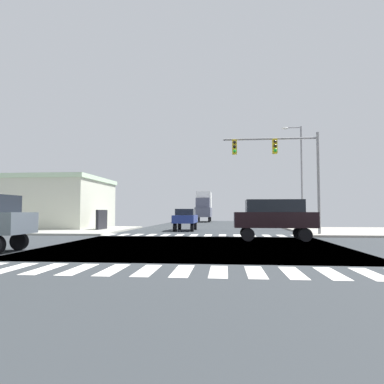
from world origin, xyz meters
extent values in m
cube|color=#2F3337|center=(0.00, 0.00, -0.03)|extent=(14.00, 90.00, 0.05)
cube|color=#2F3337|center=(0.00, 0.00, -0.03)|extent=(90.00, 12.00, 0.05)
cube|color=#A09B91|center=(13.00, 12.00, 0.07)|extent=(12.00, 12.00, 0.14)
cube|color=#9D9D93|center=(-13.00, 12.00, 0.07)|extent=(12.00, 12.00, 0.14)
cube|color=silver|center=(-4.75, -7.30, 0.00)|extent=(0.50, 2.00, 0.01)
cube|color=silver|center=(-3.75, -7.30, 0.00)|extent=(0.50, 2.00, 0.01)
cube|color=silver|center=(-2.75, -7.30, 0.00)|extent=(0.50, 2.00, 0.01)
cube|color=silver|center=(-1.75, -7.30, 0.00)|extent=(0.50, 2.00, 0.01)
cube|color=silver|center=(-0.75, -7.30, 0.00)|extent=(0.50, 2.00, 0.01)
cube|color=silver|center=(0.25, -7.30, 0.00)|extent=(0.50, 2.00, 0.01)
cube|color=silver|center=(1.25, -7.30, 0.00)|extent=(0.50, 2.00, 0.01)
cube|color=silver|center=(2.25, -7.30, 0.00)|extent=(0.50, 2.00, 0.01)
cube|color=silver|center=(3.25, -7.30, 0.00)|extent=(0.50, 2.00, 0.01)
cube|color=silver|center=(4.25, -7.30, 0.00)|extent=(0.50, 2.00, 0.01)
cube|color=silver|center=(5.25, -7.30, 0.00)|extent=(0.50, 2.00, 0.01)
cube|color=silver|center=(-6.75, 7.30, 0.00)|extent=(0.50, 2.00, 0.01)
cube|color=silver|center=(-5.75, 7.30, 0.00)|extent=(0.50, 2.00, 0.01)
cube|color=silver|center=(-4.75, 7.30, 0.00)|extent=(0.50, 2.00, 0.01)
cube|color=silver|center=(-3.75, 7.30, 0.00)|extent=(0.50, 2.00, 0.01)
cube|color=silver|center=(-2.75, 7.30, 0.00)|extent=(0.50, 2.00, 0.01)
cube|color=silver|center=(-1.75, 7.30, 0.00)|extent=(0.50, 2.00, 0.01)
cube|color=silver|center=(-0.75, 7.30, 0.00)|extent=(0.50, 2.00, 0.01)
cube|color=silver|center=(0.25, 7.30, 0.00)|extent=(0.50, 2.00, 0.01)
cube|color=silver|center=(1.25, 7.30, 0.00)|extent=(0.50, 2.00, 0.01)
cube|color=silver|center=(2.25, 7.30, 0.00)|extent=(0.50, 2.00, 0.01)
cube|color=silver|center=(3.25, 7.30, 0.00)|extent=(0.50, 2.00, 0.01)
cube|color=silver|center=(4.25, 7.30, 0.00)|extent=(0.50, 2.00, 0.01)
cube|color=silver|center=(5.25, 7.30, 0.00)|extent=(0.50, 2.00, 0.01)
cube|color=silver|center=(6.25, 7.30, 0.00)|extent=(0.50, 2.00, 0.01)
cylinder|color=gray|center=(7.86, 7.55, 3.58)|extent=(0.20, 0.20, 7.16)
cylinder|color=gray|center=(4.60, 7.55, 6.76)|extent=(6.52, 0.14, 0.14)
cube|color=yellow|center=(4.93, 7.55, 6.21)|extent=(0.32, 0.40, 1.00)
sphere|color=black|center=(4.93, 7.31, 6.52)|extent=(0.22, 0.22, 0.22)
sphere|color=black|center=(4.93, 7.31, 6.21)|extent=(0.22, 0.22, 0.22)
sphere|color=green|center=(4.93, 7.31, 5.90)|extent=(0.22, 0.22, 0.22)
cube|color=yellow|center=(2.12, 7.55, 6.21)|extent=(0.32, 0.40, 1.00)
sphere|color=black|center=(2.12, 7.31, 6.52)|extent=(0.22, 0.22, 0.22)
sphere|color=black|center=(2.12, 7.31, 6.21)|extent=(0.22, 0.22, 0.22)
sphere|color=green|center=(2.12, 7.31, 5.90)|extent=(0.22, 0.22, 0.22)
cylinder|color=gray|center=(8.25, 14.57, 4.65)|extent=(0.16, 0.16, 9.30)
cylinder|color=gray|center=(7.55, 14.57, 9.20)|extent=(1.40, 0.10, 0.10)
ellipsoid|color=silver|center=(6.85, 14.57, 9.15)|extent=(0.60, 0.32, 0.20)
cube|color=beige|center=(-18.20, 15.72, 2.28)|extent=(15.11, 9.29, 4.56)
cube|color=beige|center=(-18.20, 15.72, 4.76)|extent=(15.41, 9.59, 0.40)
cube|color=black|center=(-9.15, 12.08, 0.90)|extent=(0.24, 2.20, 1.80)
cylinder|color=black|center=(-7.41, -2.72, 0.37)|extent=(0.74, 0.26, 0.74)
cylinder|color=black|center=(5.83, 4.28, 0.37)|extent=(0.74, 0.26, 0.74)
cylinder|color=black|center=(5.83, 2.72, 0.37)|extent=(0.74, 0.26, 0.74)
cylinder|color=black|center=(2.70, 4.28, 0.37)|extent=(0.74, 0.26, 0.74)
cylinder|color=black|center=(2.70, 2.72, 0.37)|extent=(0.74, 0.26, 0.74)
cube|color=black|center=(4.26, 3.50, 1.18)|extent=(4.60, 1.96, 0.88)
cube|color=black|center=(4.26, 3.50, 1.98)|extent=(3.22, 1.69, 0.72)
cylinder|color=black|center=(-4.28, 35.34, 0.34)|extent=(0.26, 0.68, 0.68)
cylinder|color=black|center=(-5.72, 35.34, 0.34)|extent=(0.26, 0.68, 0.68)
cylinder|color=black|center=(-4.28, 38.26, 0.34)|extent=(0.26, 0.68, 0.68)
cylinder|color=black|center=(-5.72, 38.26, 0.34)|extent=(0.26, 0.68, 0.68)
cube|color=#B5AFB5|center=(-5.00, 36.80, 1.01)|extent=(1.80, 4.30, 0.66)
cube|color=black|center=(-5.00, 36.80, 1.61)|extent=(1.55, 2.24, 0.54)
cylinder|color=black|center=(-1.04, 36.52, 0.40)|extent=(0.26, 0.80, 0.80)
cylinder|color=black|center=(-2.96, 36.52, 0.40)|extent=(0.26, 0.80, 0.80)
cylinder|color=black|center=(-1.04, 41.42, 0.40)|extent=(0.26, 0.80, 0.80)
cylinder|color=black|center=(-2.96, 41.42, 0.40)|extent=(0.26, 0.80, 0.80)
cube|color=#505368|center=(-2.00, 38.97, 1.54)|extent=(2.40, 7.20, 1.49)
cube|color=white|center=(-2.00, 40.05, 3.57)|extent=(2.30, 4.18, 2.56)
cube|color=#505368|center=(-2.00, 36.81, 3.03)|extent=(2.11, 2.02, 1.49)
cylinder|color=black|center=(-1.28, 11.64, 0.34)|extent=(0.26, 0.68, 0.68)
cylinder|color=black|center=(-2.72, 11.64, 0.34)|extent=(0.26, 0.68, 0.68)
cylinder|color=black|center=(-1.28, 14.56, 0.34)|extent=(0.26, 0.68, 0.68)
cylinder|color=black|center=(-2.72, 14.56, 0.34)|extent=(0.26, 0.68, 0.68)
cube|color=navy|center=(-2.00, 13.10, 1.01)|extent=(1.80, 4.30, 0.66)
cube|color=black|center=(-2.00, 13.10, 1.61)|extent=(1.55, 2.24, 0.54)
camera|label=1|loc=(1.44, -16.99, 1.65)|focal=32.51mm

